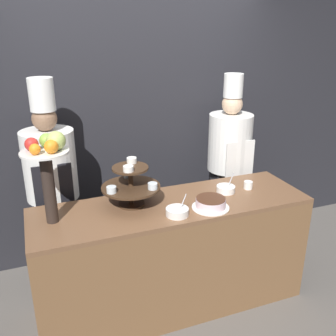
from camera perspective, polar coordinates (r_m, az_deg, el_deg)
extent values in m
plane|color=#5B5651|center=(3.12, 2.93, -23.13)|extent=(14.00, 14.00, 0.00)
cube|color=#232328|center=(3.55, -5.17, 8.39)|extent=(10.00, 0.06, 2.80)
cube|color=brown|center=(3.06, 0.68, -13.41)|extent=(2.10, 0.62, 0.88)
cube|color=brown|center=(2.83, 0.72, -5.75)|extent=(2.10, 0.62, 0.03)
cylinder|color=#3D2819|center=(2.81, -5.57, -5.46)|extent=(0.19, 0.19, 0.02)
cylinder|color=#3D2819|center=(2.75, -5.68, -2.79)|extent=(0.04, 0.04, 0.30)
cylinder|color=#3D2819|center=(2.75, -5.67, -2.90)|extent=(0.43, 0.43, 0.02)
cylinder|color=#3D2819|center=(2.70, -5.78, 0.00)|extent=(0.26, 0.26, 0.02)
cylinder|color=silver|center=(2.65, -8.61, -3.28)|extent=(0.07, 0.07, 0.04)
cylinder|color=red|center=(2.66, -8.60, -3.41)|extent=(0.06, 0.06, 0.03)
cylinder|color=silver|center=(2.68, -2.36, -2.76)|extent=(0.07, 0.07, 0.04)
cylinder|color=gold|center=(2.69, -2.35, -2.89)|extent=(0.06, 0.06, 0.03)
cylinder|color=silver|center=(2.90, -6.11, -1.03)|extent=(0.07, 0.07, 0.04)
cylinder|color=beige|center=(2.90, -6.11, -1.15)|extent=(0.06, 0.06, 0.03)
cylinder|color=white|center=(2.61, -6.07, -0.10)|extent=(0.07, 0.07, 0.04)
cylinder|color=white|center=(2.77, -5.56, 1.18)|extent=(0.07, 0.07, 0.04)
cylinder|color=#2D231E|center=(2.59, -17.68, -3.00)|extent=(0.08, 0.08, 0.49)
cylinder|color=white|center=(2.50, -18.31, 2.31)|extent=(0.31, 0.31, 0.01)
sphere|color=#ADC160|center=(2.48, -16.71, 4.01)|extent=(0.12, 0.12, 0.12)
sphere|color=#84B742|center=(2.56, -18.01, 4.01)|extent=(0.09, 0.09, 0.09)
sphere|color=red|center=(2.52, -20.08, 3.41)|extent=(0.09, 0.09, 0.09)
sphere|color=orange|center=(2.44, -19.63, 2.71)|extent=(0.07, 0.07, 0.07)
sphere|color=orange|center=(2.43, -17.37, 3.12)|extent=(0.09, 0.09, 0.09)
cylinder|color=white|center=(2.77, 6.49, -5.98)|extent=(0.27, 0.27, 0.01)
cylinder|color=silver|center=(2.76, 6.52, -5.30)|extent=(0.22, 0.22, 0.06)
cylinder|color=#472819|center=(2.74, 6.55, -4.64)|extent=(0.22, 0.22, 0.01)
cylinder|color=white|center=(3.13, 12.12, -2.56)|extent=(0.07, 0.07, 0.06)
cylinder|color=white|center=(2.64, 1.41, -6.69)|extent=(0.16, 0.16, 0.05)
cylinder|color=#BCBCC1|center=(2.63, 2.33, -5.14)|extent=(0.05, 0.01, 0.11)
cylinder|color=white|center=(3.04, 8.79, -3.18)|extent=(0.15, 0.15, 0.05)
cylinder|color=#BCBCC1|center=(3.03, 9.54, -1.85)|extent=(0.05, 0.01, 0.11)
cube|color=#28282D|center=(3.43, -16.26, -10.59)|extent=(0.31, 0.17, 0.84)
cylinder|color=white|center=(3.13, -17.54, 0.45)|extent=(0.42, 0.42, 0.56)
cube|color=black|center=(2.99, -17.02, -2.80)|extent=(0.29, 0.01, 0.36)
sphere|color=#846047|center=(3.03, -18.31, 7.14)|extent=(0.19, 0.19, 0.19)
cylinder|color=white|center=(2.99, -18.72, 10.58)|extent=(0.19, 0.19, 0.25)
cube|color=#28282D|center=(3.84, 8.80, -6.15)|extent=(0.31, 0.17, 0.86)
cylinder|color=white|center=(3.58, 9.41, 3.87)|extent=(0.41, 0.41, 0.54)
cube|color=white|center=(3.46, 10.89, 1.28)|extent=(0.29, 0.01, 0.34)
sphere|color=#DBB28E|center=(3.50, 9.77, 9.57)|extent=(0.19, 0.19, 0.19)
cylinder|color=white|center=(3.47, 9.94, 12.27)|extent=(0.17, 0.17, 0.21)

